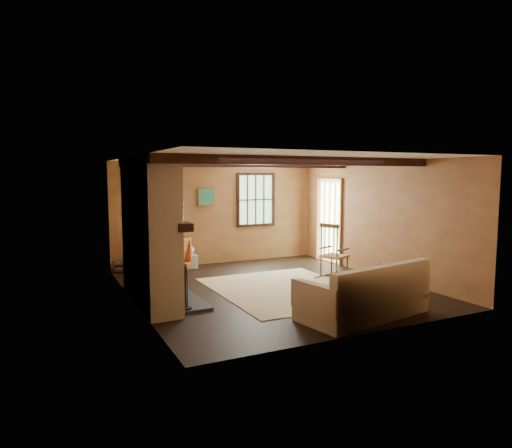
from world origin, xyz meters
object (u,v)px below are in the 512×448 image
rocking_chair (333,254)px  sofa (366,297)px  fireplace (151,236)px  armchair (165,255)px  laundry_basket (185,261)px

rocking_chair → sofa: size_ratio=0.53×
rocking_chair → fireplace: bearing=73.3°
rocking_chair → sofa: rocking_chair is taller
armchair → fireplace: bearing=26.4°
fireplace → sofa: size_ratio=1.11×
sofa → rocking_chair: bearing=55.2°
armchair → rocking_chair: bearing=103.0°
sofa → armchair: bearing=103.5°
rocking_chair → armchair: rocking_chair is taller
rocking_chair → sofa: bearing=134.8°
fireplace → armchair: 2.45m
fireplace → laundry_basket: size_ratio=4.80×
fireplace → laundry_basket: fireplace is taller
fireplace → laundry_basket: bearing=62.1°
fireplace → sofa: fireplace is taller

